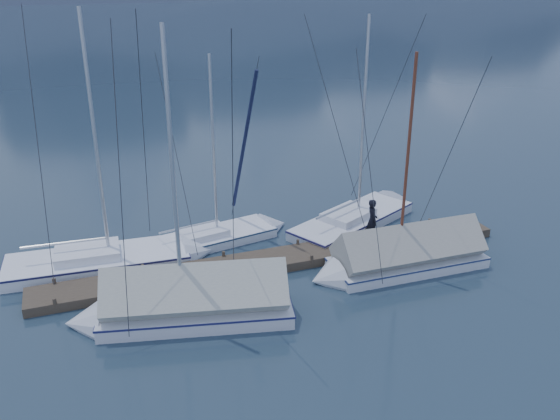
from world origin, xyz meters
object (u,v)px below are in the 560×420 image
object	(u,v)px
sailboat_covered_near	(395,259)
sailboat_open_right	(365,216)
sailboat_open_left	(125,259)
person	(372,220)
sailboat_covered_far	(178,306)
sailboat_open_mid	(227,236)

from	to	relation	value
sailboat_covered_near	sailboat_open_right	bearing A→B (deg)	75.96
sailboat_open_right	sailboat_open_left	bearing A→B (deg)	-176.55
sailboat_open_left	sailboat_open_right	distance (m)	10.48
sailboat_covered_near	person	bearing A→B (deg)	89.14
person	sailboat_covered_far	bearing A→B (deg)	117.37
sailboat_open_left	person	bearing A→B (deg)	-12.00
sailboat_open_mid	person	size ratio (longest dim) A/B	4.76
sailboat_open_left	sailboat_open_mid	xyz separation A→B (m)	(4.20, 0.79, -0.03)
sailboat_open_mid	sailboat_covered_near	size ratio (longest dim) A/B	0.94
person	sailboat_open_mid	bearing A→B (deg)	72.13
sailboat_open_left	sailboat_open_mid	bearing A→B (deg)	10.70
sailboat_open_left	sailboat_open_mid	world-z (taller)	sailboat_open_left
sailboat_open_left	sailboat_covered_far	size ratio (longest dim) A/B	1.02
sailboat_open_mid	sailboat_covered_near	world-z (taller)	sailboat_covered_near
sailboat_open_right	person	distance (m)	3.03
sailboat_open_left	sailboat_covered_near	size ratio (longest dim) A/B	1.16
sailboat_covered_far	person	size ratio (longest dim) A/B	5.77
sailboat_open_mid	sailboat_open_left	bearing A→B (deg)	-169.30
sailboat_open_right	sailboat_open_mid	bearing A→B (deg)	178.52
sailboat_open_mid	sailboat_covered_near	xyz separation A→B (m)	(5.12, -4.73, 0.29)
sailboat_covered_far	sailboat_covered_near	bearing A→B (deg)	3.78
sailboat_open_mid	person	xyz separation A→B (m)	(5.15, -2.78, 1.06)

